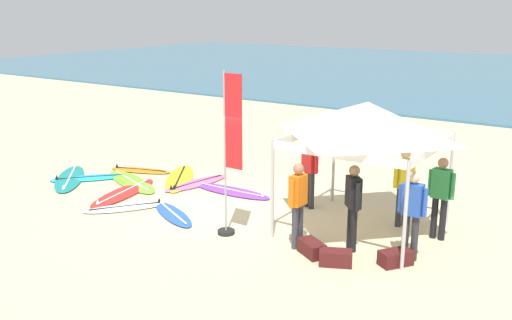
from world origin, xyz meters
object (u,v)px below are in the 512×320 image
object	(u,v)px
banner_flag	(230,162)
surfboard_blue	(173,214)
person_blue	(412,209)
gear_bag_by_pole	(312,248)
surfboard_teal	(70,179)
surfboard_white	(126,207)
canopy_tent	(367,120)
surfboard_red	(123,193)
surfboard_purple	(232,191)
person_orange	(298,199)
gear_bag_near_tent	(336,258)
person_yellow	(404,182)
surfboard_pink	(196,183)
surfboard_cyan	(90,178)
person_red	(310,167)
gear_bag_on_sand	(396,258)
surfboard_lime	(132,181)
surfboard_yellow	(180,178)
person_black	(353,202)
person_green	(441,193)
surfboard_orange	(140,170)

from	to	relation	value
banner_flag	surfboard_blue	bearing A→B (deg)	173.60
person_blue	gear_bag_by_pole	bearing A→B (deg)	-151.68
gear_bag_by_pole	surfboard_teal	bearing A→B (deg)	175.08
surfboard_white	surfboard_teal	world-z (taller)	same
canopy_tent	surfboard_red	size ratio (longest dim) A/B	1.11
surfboard_purple	surfboard_white	xyz separation A→B (m)	(-1.35, -2.38, 0.00)
person_orange	gear_bag_near_tent	distance (m)	1.35
canopy_tent	surfboard_blue	xyz separation A→B (m)	(-3.93, -1.56, -2.35)
person_yellow	surfboard_pink	bearing A→B (deg)	-178.47
surfboard_red	surfboard_cyan	world-z (taller)	same
person_red	person_yellow	bearing A→B (deg)	2.32
surfboard_purple	gear_bag_on_sand	world-z (taller)	gear_bag_on_sand
surfboard_lime	gear_bag_by_pole	world-z (taller)	gear_bag_by_pole
surfboard_pink	surfboard_yellow	distance (m)	0.68
person_red	person_black	bearing A→B (deg)	-42.20
person_green	gear_bag_by_pole	distance (m)	2.89
surfboard_teal	person_blue	world-z (taller)	person_blue
person_blue	person_red	world-z (taller)	same
canopy_tent	surfboard_lime	size ratio (longest dim) A/B	1.09
canopy_tent	person_black	xyz separation A→B (m)	(0.24, -1.05, -1.40)
surfboard_teal	person_yellow	world-z (taller)	person_yellow
gear_bag_by_pole	person_yellow	bearing A→B (deg)	70.15
surfboard_red	gear_bag_on_sand	distance (m)	7.22
canopy_tent	surfboard_pink	size ratio (longest dim) A/B	1.33
surfboard_purple	gear_bag_on_sand	size ratio (longest dim) A/B	3.81
gear_bag_by_pole	gear_bag_on_sand	bearing A→B (deg)	17.56
surfboard_blue	gear_bag_near_tent	xyz separation A→B (m)	(4.22, -0.29, 0.10)
surfboard_red	surfboard_white	bearing A→B (deg)	-40.90
surfboard_purple	surfboard_white	distance (m)	2.74
surfboard_teal	surfboard_cyan	bearing A→B (deg)	41.23
surfboard_cyan	person_yellow	xyz separation A→B (m)	(8.34, 1.40, 0.95)
surfboard_purple	banner_flag	bearing A→B (deg)	-54.55
surfboard_orange	surfboard_yellow	distance (m)	1.46
person_orange	gear_bag_by_pole	bearing A→B (deg)	-23.44
surfboard_lime	person_black	world-z (taller)	person_black
surfboard_teal	gear_bag_near_tent	xyz separation A→B (m)	(8.44, -0.81, 0.10)
surfboard_red	banner_flag	bearing A→B (deg)	-9.81
surfboard_blue	person_yellow	distance (m)	5.16
surfboard_white	person_blue	distance (m)	6.62
gear_bag_by_pole	person_black	bearing A→B (deg)	51.66
surfboard_pink	gear_bag_on_sand	distance (m)	6.46
canopy_tent	surfboard_orange	distance (m)	7.54
person_orange	banner_flag	xyz separation A→B (m)	(-1.46, -0.23, 0.59)
person_black	person_yellow	bearing A→B (deg)	78.53
surfboard_white	person_orange	bearing A→B (deg)	3.98
canopy_tent	surfboard_white	size ratio (longest dim) A/B	1.53
person_blue	person_green	world-z (taller)	same
person_red	surfboard_cyan	bearing A→B (deg)	-167.91
surfboard_purple	person_red	world-z (taller)	person_red
canopy_tent	person_yellow	distance (m)	1.68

